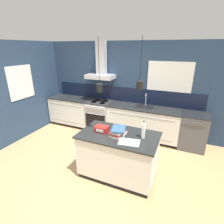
# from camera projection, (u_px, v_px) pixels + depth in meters

# --- Properties ---
(ground_plane) EXTENTS (16.00, 16.00, 0.00)m
(ground_plane) POSITION_uv_depth(u_px,v_px,m) (91.00, 165.00, 3.83)
(ground_plane) COLOR tan
(ground_plane) RESTS_ON ground
(wall_back) EXTENTS (5.60, 2.15, 2.60)m
(wall_back) POSITION_uv_depth(u_px,v_px,m) (123.00, 86.00, 5.09)
(wall_back) COLOR navy
(wall_back) RESTS_ON ground_plane
(wall_left) EXTENTS (0.08, 3.80, 2.60)m
(wall_left) POSITION_uv_depth(u_px,v_px,m) (26.00, 90.00, 4.87)
(wall_left) COLOR navy
(wall_left) RESTS_ON ground_plane
(counter_run_left) EXTENTS (1.38, 0.64, 0.91)m
(counter_run_left) POSITION_uv_depth(u_px,v_px,m) (72.00, 111.00, 5.75)
(counter_run_left) COLOR black
(counter_run_left) RESTS_ON ground_plane
(counter_run_sink) EXTENTS (1.96, 0.64, 1.25)m
(counter_run_sink) POSITION_uv_depth(u_px,v_px,m) (143.00, 122.00, 4.86)
(counter_run_sink) COLOR black
(counter_run_sink) RESTS_ON ground_plane
(oven_range) EXTENTS (0.73, 0.66, 0.91)m
(oven_range) POSITION_uv_depth(u_px,v_px,m) (100.00, 116.00, 5.36)
(oven_range) COLOR #B5B5BA
(oven_range) RESTS_ON ground_plane
(dishwasher) EXTENTS (0.62, 0.65, 0.91)m
(dishwasher) POSITION_uv_depth(u_px,v_px,m) (193.00, 131.00, 4.39)
(dishwasher) COLOR #4C4C51
(dishwasher) RESTS_ON ground_plane
(kitchen_island) EXTENTS (1.48, 0.86, 0.91)m
(kitchen_island) POSITION_uv_depth(u_px,v_px,m) (118.00, 155.00, 3.41)
(kitchen_island) COLOR black
(kitchen_island) RESTS_ON ground_plane
(bottle_on_island) EXTENTS (0.07, 0.07, 0.33)m
(bottle_on_island) POSITION_uv_depth(u_px,v_px,m) (143.00, 131.00, 3.08)
(bottle_on_island) COLOR silver
(bottle_on_island) RESTS_ON kitchen_island
(book_stack) EXTENTS (0.31, 0.37, 0.15)m
(book_stack) POSITION_uv_depth(u_px,v_px,m) (118.00, 132.00, 3.20)
(book_stack) COLOR silver
(book_stack) RESTS_ON kitchen_island
(red_supply_box) EXTENTS (0.25, 0.18, 0.11)m
(red_supply_box) POSITION_uv_depth(u_px,v_px,m) (102.00, 129.00, 3.36)
(red_supply_box) COLOR red
(red_supply_box) RESTS_ON kitchen_island
(paper_pile) EXTENTS (0.39, 0.29, 0.01)m
(paper_pile) POSITION_uv_depth(u_px,v_px,m) (129.00, 142.00, 2.99)
(paper_pile) COLOR silver
(paper_pile) RESTS_ON kitchen_island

